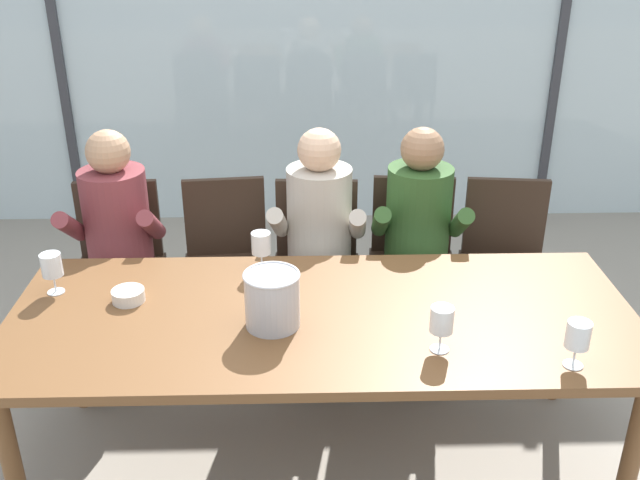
% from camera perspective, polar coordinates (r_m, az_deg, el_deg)
% --- Properties ---
extents(ground, '(14.00, 14.00, 0.00)m').
position_cam_1_polar(ground, '(4.06, -0.25, -7.26)').
color(ground, '#9E9384').
extents(window_glass_panel, '(7.65, 0.03, 2.60)m').
position_cam_1_polar(window_glass_panel, '(5.13, -0.72, 15.42)').
color(window_glass_panel, silver).
rests_on(window_glass_panel, ground).
extents(window_mullion_left, '(0.06, 0.06, 2.60)m').
position_cam_1_polar(window_mullion_left, '(5.37, -20.05, 14.41)').
color(window_mullion_left, '#38383D').
rests_on(window_mullion_left, ground).
extents(window_mullion_right, '(0.06, 0.06, 2.60)m').
position_cam_1_polar(window_mullion_right, '(5.41, 18.48, 14.71)').
color(window_mullion_right, '#38383D').
rests_on(window_mullion_right, ground).
extents(hillside_vineyard, '(13.65, 2.40, 1.57)m').
position_cam_1_polar(hillside_vineyard, '(9.03, -1.10, 16.48)').
color(hillside_vineyard, '#386633').
rests_on(hillside_vineyard, ground).
extents(dining_table, '(2.45, 1.00, 0.73)m').
position_cam_1_polar(dining_table, '(2.86, 0.19, -6.91)').
color(dining_table, brown).
rests_on(dining_table, ground).
extents(chair_near_curtain, '(0.47, 0.47, 0.90)m').
position_cam_1_polar(chair_near_curtain, '(3.84, -15.58, -1.24)').
color(chair_near_curtain, '#332319').
rests_on(chair_near_curtain, ground).
extents(chair_left_of_center, '(0.48, 0.48, 0.90)m').
position_cam_1_polar(chair_left_of_center, '(3.76, -7.37, -1.03)').
color(chair_left_of_center, '#332319').
rests_on(chair_left_of_center, ground).
extents(chair_center, '(0.46, 0.46, 0.90)m').
position_cam_1_polar(chair_center, '(3.71, -0.30, -1.18)').
color(chair_center, '#332319').
rests_on(chair_center, ground).
extents(chair_right_of_center, '(0.48, 0.48, 0.90)m').
position_cam_1_polar(chair_right_of_center, '(3.78, 7.27, -0.87)').
color(chair_right_of_center, '#332319').
rests_on(chair_right_of_center, ground).
extents(chair_near_window_right, '(0.49, 0.49, 0.90)m').
position_cam_1_polar(chair_near_window_right, '(3.85, 14.38, -1.04)').
color(chair_near_window_right, '#332319').
rests_on(chair_near_window_right, ground).
extents(person_maroon_top, '(0.47, 0.62, 1.22)m').
position_cam_1_polar(person_maroon_top, '(3.63, -15.88, 0.17)').
color(person_maroon_top, brown).
rests_on(person_maroon_top, ground).
extents(person_beige_jumper, '(0.49, 0.63, 1.22)m').
position_cam_1_polar(person_beige_jumper, '(3.52, -0.13, 0.36)').
color(person_beige_jumper, '#B7AD9E').
rests_on(person_beige_jumper, ground).
extents(person_olive_shirt, '(0.48, 0.62, 1.22)m').
position_cam_1_polar(person_olive_shirt, '(3.56, 7.81, 0.45)').
color(person_olive_shirt, '#2D5123').
rests_on(person_olive_shirt, ground).
extents(ice_bucket_primary, '(0.21, 0.21, 0.22)m').
position_cam_1_polar(ice_bucket_primary, '(2.70, -3.80, -4.66)').
color(ice_bucket_primary, '#B7B7BC').
rests_on(ice_bucket_primary, dining_table).
extents(tasting_bowl, '(0.13, 0.13, 0.05)m').
position_cam_1_polar(tasting_bowl, '(2.99, -14.91, -4.26)').
color(tasting_bowl, silver).
rests_on(tasting_bowl, dining_table).
extents(wine_glass_by_left_taster, '(0.08, 0.08, 0.17)m').
position_cam_1_polar(wine_glass_by_left_taster, '(3.11, -20.43, -1.99)').
color(wine_glass_by_left_taster, silver).
rests_on(wine_glass_by_left_taster, dining_table).
extents(wine_glass_near_bucket, '(0.08, 0.08, 0.17)m').
position_cam_1_polar(wine_glass_near_bucket, '(2.62, 19.70, -7.20)').
color(wine_glass_near_bucket, silver).
rests_on(wine_glass_near_bucket, dining_table).
extents(wine_glass_center_pour, '(0.08, 0.08, 0.17)m').
position_cam_1_polar(wine_glass_center_pour, '(3.10, -4.68, -0.39)').
color(wine_glass_center_pour, silver).
rests_on(wine_glass_center_pour, dining_table).
extents(wine_glass_by_right_taster, '(0.08, 0.08, 0.17)m').
position_cam_1_polar(wine_glass_by_right_taster, '(2.59, 9.59, -6.37)').
color(wine_glass_by_right_taster, silver).
rests_on(wine_glass_by_right_taster, dining_table).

